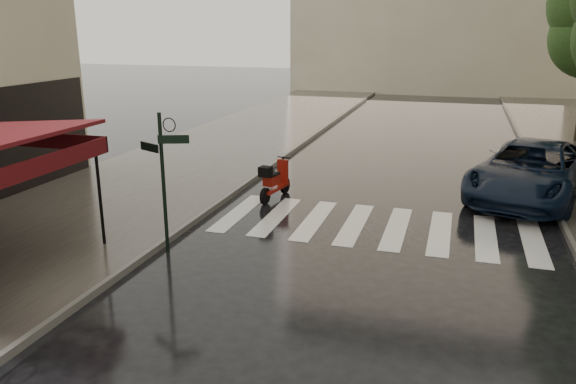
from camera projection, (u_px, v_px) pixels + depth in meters
The scene contains 8 objects.
ground at pixel (145, 325), 9.40m from camera, with size 120.00×120.00×0.00m, color black.
sidewalk_near at pixel (205, 155), 21.65m from camera, with size 6.00×60.00×0.12m, color #38332D.
curb_near at pixel (280, 160), 20.79m from camera, with size 0.12×60.00×0.16m, color #595651.
curb_far at pixel (540, 178), 18.30m from camera, with size 0.12×60.00×0.16m, color #595651.
crosswalk at pixel (375, 226), 14.07m from camera, with size 7.85×3.20×0.01m.
signpost at pixel (163, 172), 11.97m from camera, with size 1.17×0.29×3.10m.
scooter at pixel (274, 182), 16.15m from camera, with size 0.61×1.71×1.13m.
parked_car at pixel (531, 171), 16.17m from camera, with size 2.71×5.89×1.64m, color black.
Camera 1 is at (4.75, -7.32, 4.79)m, focal length 35.00 mm.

